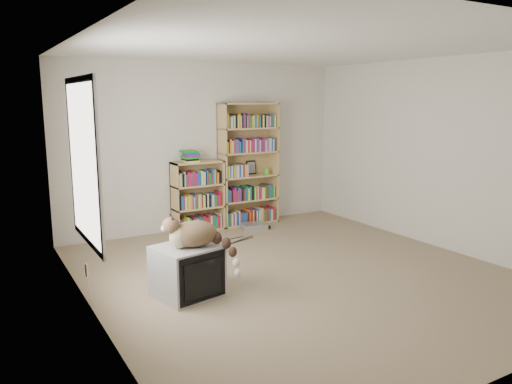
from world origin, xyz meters
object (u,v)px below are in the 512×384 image
cat (200,238)px  bookcase_short (198,199)px  dvd_player (254,226)px  bookcase_tall (248,167)px  crt_tv (187,271)px

cat → bookcase_short: (1.02, 2.40, -0.13)m
dvd_player → bookcase_tall: bearing=88.9°
cat → bookcase_short: bearing=73.4°
cat → bookcase_tall: 3.08m
dvd_player → cat: bearing=-116.3°
cat → bookcase_tall: (1.90, 2.40, 0.29)m
cat → bookcase_tall: size_ratio=0.36×
bookcase_short → bookcase_tall: bearing=0.1°
crt_tv → cat: size_ratio=1.00×
bookcase_short → crt_tv: bearing=-116.1°
bookcase_tall → dvd_player: size_ratio=5.07×
crt_tv → dvd_player: (1.90, 1.94, -0.21)m
cat → crt_tv: bearing=144.2°
bookcase_tall → bookcase_short: bookcase_tall is taller
crt_tv → cat: cat is taller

